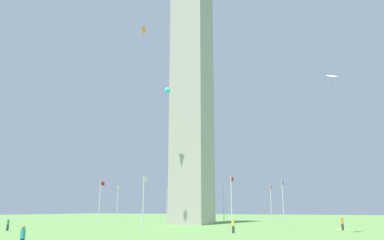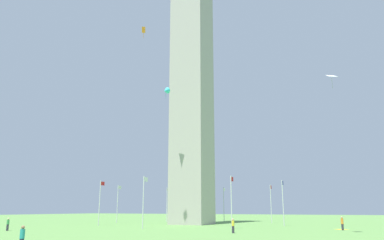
{
  "view_description": "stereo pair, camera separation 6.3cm",
  "coord_description": "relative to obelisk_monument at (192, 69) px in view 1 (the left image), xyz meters",
  "views": [
    {
      "loc": [
        -64.24,
        -30.11,
        2.75
      ],
      "look_at": [
        0.0,
        0.0,
        19.41
      ],
      "focal_mm": 35.47,
      "sensor_mm": 36.0,
      "label": 1
    },
    {
      "loc": [
        -64.21,
        -30.17,
        2.75
      ],
      "look_at": [
        0.0,
        0.0,
        19.41
      ],
      "focal_mm": 35.47,
      "sensor_mm": 36.0,
      "label": 2
    }
  ],
  "objects": [
    {
      "name": "person_orange_shirt",
      "position": [
        -8.85,
        -26.11,
        -29.02
      ],
      "size": [
        0.32,
        0.32,
        1.76
      ],
      "rotation": [
        0.0,
        0.0,
        1.21
      ],
      "color": "#2D2D38",
      "rests_on": "ground"
    },
    {
      "name": "flagpole_ne",
      "position": [
        11.79,
        11.73,
        -25.8
      ],
      "size": [
        1.12,
        0.14,
        7.44
      ],
      "color": "silver",
      "rests_on": "ground"
    },
    {
      "name": "flagpole_e",
      "position": [
        0.06,
        16.58,
        -25.8
      ],
      "size": [
        1.12,
        0.14,
        7.44
      ],
      "color": "silver",
      "rests_on": "ground"
    },
    {
      "name": "person_green_shirt",
      "position": [
        -28.49,
        12.89,
        -29.1
      ],
      "size": [
        0.32,
        0.32,
        1.62
      ],
      "rotation": [
        0.0,
        0.0,
        0.15
      ],
      "color": "#2D2D38",
      "rests_on": "ground"
    },
    {
      "name": "flagpole_s",
      "position": [
        -16.52,
        0.0,
        -25.8
      ],
      "size": [
        1.12,
        0.14,
        7.44
      ],
      "color": "silver",
      "rests_on": "ground"
    },
    {
      "name": "flagpole_w",
      "position": [
        0.06,
        -16.58,
        -25.8
      ],
      "size": [
        1.12,
        0.14,
        7.44
      ],
      "color": "silver",
      "rests_on": "ground"
    },
    {
      "name": "kite_white_diamond",
      "position": [
        -19.29,
        -27.11,
        -12.06
      ],
      "size": [
        1.4,
        1.44,
        1.78
      ],
      "color": "white"
    },
    {
      "name": "flagpole_sw",
      "position": [
        -11.66,
        -11.73,
        -25.8
      ],
      "size": [
        1.12,
        0.14,
        7.44
      ],
      "color": "silver",
      "rests_on": "ground"
    },
    {
      "name": "flagpole_se",
      "position": [
        -11.66,
        11.73,
        -25.8
      ],
      "size": [
        1.12,
        0.14,
        7.44
      ],
      "color": "silver",
      "rests_on": "ground"
    },
    {
      "name": "ground_plane",
      "position": [
        0.0,
        0.0,
        -29.9
      ],
      "size": [
        260.0,
        260.0,
        0.0
      ],
      "primitive_type": "plane",
      "color": "#609347"
    },
    {
      "name": "person_teal_shirt",
      "position": [
        -45.05,
        -8.56,
        -29.07
      ],
      "size": [
        0.32,
        0.32,
        1.66
      ],
      "rotation": [
        0.0,
        0.0,
        -0.39
      ],
      "color": "#2D2D38",
      "rests_on": "ground"
    },
    {
      "name": "kite_cyan_delta",
      "position": [
        -8.41,
        1.13,
        -6.84
      ],
      "size": [
        1.44,
        1.27,
        2.23
      ],
      "color": "#33C6D1"
    },
    {
      "name": "flagpole_n",
      "position": [
        16.65,
        0.0,
        -25.8
      ],
      "size": [
        1.12,
        0.14,
        7.44
      ],
      "color": "silver",
      "rests_on": "ground"
    },
    {
      "name": "flagpole_nw",
      "position": [
        11.79,
        -11.73,
        -25.8
      ],
      "size": [
        1.12,
        0.14,
        7.44
      ],
      "color": "silver",
      "rests_on": "ground"
    },
    {
      "name": "person_yellow_shirt",
      "position": [
        -20.75,
        -15.03,
        -29.08
      ],
      "size": [
        0.32,
        0.32,
        1.65
      ],
      "rotation": [
        0.0,
        0.0,
        0.83
      ],
      "color": "#2D2D38",
      "rests_on": "ground"
    },
    {
      "name": "picnic_blanket_near_first_person",
      "position": [
        -6.71,
        -25.74,
        -29.89
      ],
      "size": [
        2.28,
        2.19,
        0.01
      ],
      "primitive_type": "cube",
      "rotation": [
        0.0,
        0.0,
        0.62
      ],
      "color": "yellow",
      "rests_on": "ground"
    },
    {
      "name": "kite_orange_box",
      "position": [
        -16.03,
        1.22,
        1.38
      ],
      "size": [
        0.92,
        0.81,
        1.98
      ],
      "color": "orange"
    },
    {
      "name": "obelisk_monument",
      "position": [
        0.0,
        0.0,
        0.0
      ],
      "size": [
        6.58,
        6.58,
        59.79
      ],
      "color": "#A8A399",
      "rests_on": "ground"
    }
  ]
}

